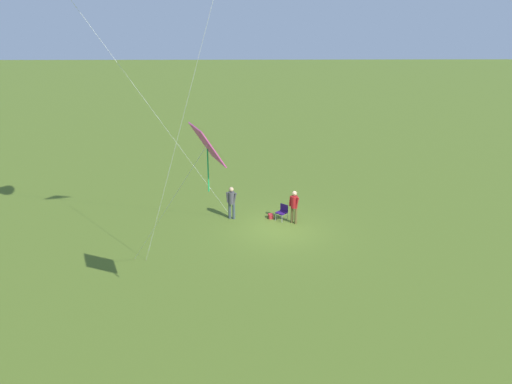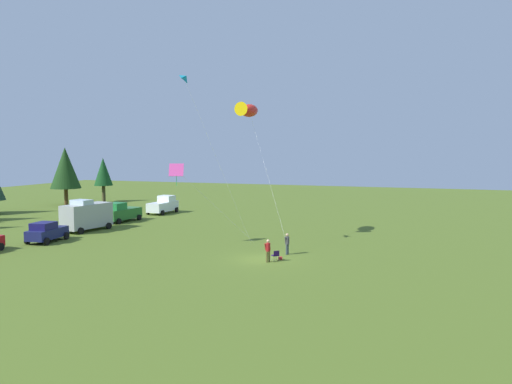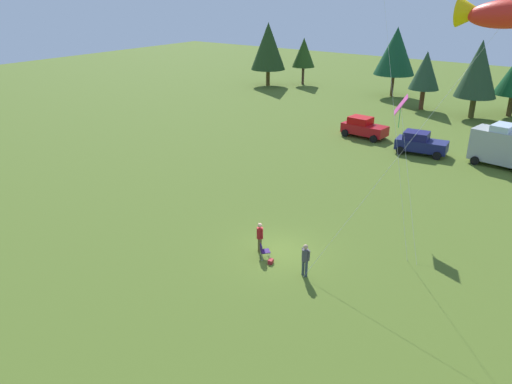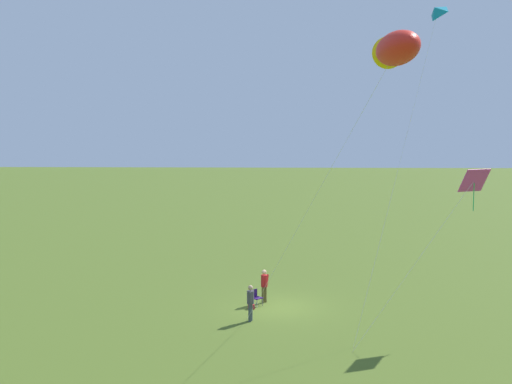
% 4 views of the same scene
% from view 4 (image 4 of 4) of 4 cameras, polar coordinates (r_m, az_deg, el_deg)
% --- Properties ---
extents(ground_plane, '(160.00, 160.00, 0.00)m').
position_cam_4_polar(ground_plane, '(36.61, 1.70, -9.19)').
color(ground_plane, '#4D6420').
extents(person_kite_flyer, '(0.57, 0.41, 1.74)m').
position_cam_4_polar(person_kite_flyer, '(34.07, -0.44, -8.65)').
color(person_kite_flyer, '#384349').
rests_on(person_kite_flyer, ground).
extents(folding_chair, '(0.68, 0.68, 0.82)m').
position_cam_4_polar(folding_chair, '(36.74, -0.04, -8.34)').
color(folding_chair, '#271151').
rests_on(folding_chair, ground).
extents(person_spectator, '(0.52, 0.49, 1.74)m').
position_cam_4_polar(person_spectator, '(37.12, 0.67, -7.33)').
color(person_spectator, brown).
rests_on(person_spectator, ground).
extents(backpack_on_grass, '(0.29, 0.36, 0.22)m').
position_cam_4_polar(backpack_on_grass, '(36.26, -0.38, -9.17)').
color(backpack_on_grass, maroon).
rests_on(backpack_on_grass, ground).
extents(kite_large_fish, '(8.02, 6.68, 13.00)m').
position_cam_4_polar(kite_large_fish, '(27.42, 11.12, 11.14)').
color(kite_large_fish, red).
rests_on(kite_large_fish, ground).
extents(kite_diamond_rainbow, '(4.47, 6.60, 7.33)m').
position_cam_4_polar(kite_diamond_rainbow, '(33.92, 16.95, 0.68)').
color(kite_diamond_rainbow, '#D0408F').
rests_on(kite_diamond_rainbow, ground).
extents(kite_delta_teal, '(5.32, 4.54, 14.86)m').
position_cam_4_polar(kite_delta_teal, '(34.86, 14.05, 13.73)').
color(kite_delta_teal, '#0F829D').
rests_on(kite_delta_teal, ground).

